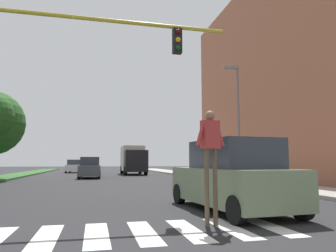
# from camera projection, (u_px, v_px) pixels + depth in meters

# --- Properties ---
(ground_plane) EXTENTS (140.00, 140.00, 0.00)m
(ground_plane) POSITION_uv_depth(u_px,v_px,m) (105.00, 178.00, 26.94)
(ground_plane) COLOR #262628
(crosswalk) EXTENTS (5.85, 2.20, 0.01)m
(crosswalk) POSITION_uv_depth(u_px,v_px,m) (144.00, 232.00, 6.14)
(crosswalk) COLOR silver
(crosswalk) RESTS_ON ground_plane
(sidewalk_right) EXTENTS (3.00, 64.00, 0.15)m
(sidewalk_right) POSITION_uv_depth(u_px,v_px,m) (209.00, 177.00, 26.96)
(sidewalk_right) COLOR #9E9991
(sidewalk_right) RESTS_ON ground_plane
(street_lamp_right) EXTENTS (1.02, 0.24, 7.50)m
(street_lamp_right) POSITION_uv_depth(u_px,v_px,m) (237.00, 112.00, 20.59)
(street_lamp_right) COLOR slate
(street_lamp_right) RESTS_ON sidewalk_right
(pedestrian_performer) EXTENTS (0.74, 0.33, 2.49)m
(pedestrian_performer) POSITION_uv_depth(u_px,v_px,m) (210.00, 148.00, 6.91)
(pedestrian_performer) COLOR brown
(pedestrian_performer) RESTS_ON ground_plane
(suv_crossing) EXTENTS (2.30, 4.74, 1.97)m
(suv_crossing) POSITION_uv_depth(u_px,v_px,m) (231.00, 177.00, 8.91)
(suv_crossing) COLOR gray
(suv_crossing) RESTS_ON ground_plane
(sedan_midblock) EXTENTS (1.87, 4.42, 1.76)m
(sedan_midblock) POSITION_uv_depth(u_px,v_px,m) (90.00, 168.00, 26.61)
(sedan_midblock) COLOR #474C51
(sedan_midblock) RESTS_ON ground_plane
(sedan_distant) EXTENTS (2.15, 4.15, 1.63)m
(sedan_distant) POSITION_uv_depth(u_px,v_px,m) (75.00, 167.00, 39.78)
(sedan_distant) COLOR silver
(sedan_distant) RESTS_ON ground_plane
(sedan_far_horizon) EXTENTS (1.82, 4.52, 1.70)m
(sedan_far_horizon) POSITION_uv_depth(u_px,v_px,m) (93.00, 165.00, 53.77)
(sedan_far_horizon) COLOR #B7B7BC
(sedan_far_horizon) RESTS_ON ground_plane
(truck_box_delivery) EXTENTS (2.40, 6.20, 3.10)m
(truck_box_delivery) POSITION_uv_depth(u_px,v_px,m) (133.00, 159.00, 34.64)
(truck_box_delivery) COLOR black
(truck_box_delivery) RESTS_ON ground_plane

